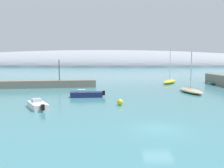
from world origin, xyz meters
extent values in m
plane|color=teal|center=(0.00, 0.00, 0.00)|extent=(600.00, 600.00, 0.00)
cube|color=gray|center=(-21.22, 32.65, 0.77)|extent=(27.62, 8.62, 1.54)
ellipsoid|color=#999EA8|center=(-13.39, 216.67, 0.00)|extent=(373.58, 81.14, 30.76)
ellipsoid|color=#C6B284|center=(10.23, 23.86, 0.36)|extent=(3.39, 8.27, 0.72)
cylinder|color=silver|center=(10.23, 23.86, 4.10)|extent=(0.19, 0.19, 6.76)
cube|color=silver|center=(10.18, 24.22, 1.07)|extent=(0.57, 3.60, 0.10)
cube|color=silver|center=(22.15, 37.27, 1.05)|extent=(2.98, 2.45, 0.10)
ellipsoid|color=yellow|center=(10.68, 42.20, 0.46)|extent=(5.91, 8.11, 0.91)
cylinder|color=silver|center=(10.68, 42.20, 4.81)|extent=(0.15, 0.15, 7.80)
cube|color=silver|center=(10.87, 42.52, 1.26)|extent=(2.01, 3.26, 0.10)
cube|color=navy|center=(-8.02, 18.48, 0.41)|extent=(5.19, 2.38, 0.82)
cube|color=black|center=(-5.28, 18.79, 0.61)|extent=(0.48, 0.41, 0.73)
cube|color=#B2B7C1|center=(-8.77, 18.40, 1.02)|extent=(1.32, 1.23, 0.40)
cube|color=white|center=(-12.93, 9.00, 0.36)|extent=(3.64, 4.64, 0.72)
cube|color=black|center=(-11.75, 6.88, 0.54)|extent=(0.53, 0.56, 0.65)
cube|color=#B2B7C1|center=(-13.25, 9.56, 0.92)|extent=(1.42, 1.42, 0.40)
sphere|color=yellow|center=(-2.90, 11.31, 0.40)|extent=(0.81, 0.81, 0.81)
cylinder|color=black|center=(-15.21, 32.48, 3.69)|extent=(0.16, 0.16, 4.30)
sphere|color=#EAEACC|center=(-15.21, 32.48, 6.02)|extent=(0.36, 0.36, 0.36)
camera|label=1|loc=(-3.94, -20.97, 5.82)|focal=40.24mm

